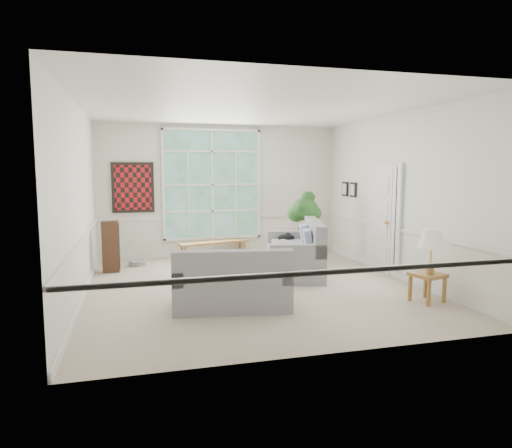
{
  "coord_description": "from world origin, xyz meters",
  "views": [
    {
      "loc": [
        -1.92,
        -7.38,
        1.98
      ],
      "look_at": [
        0.1,
        0.2,
        1.05
      ],
      "focal_mm": 32.0,
      "sensor_mm": 36.0,
      "label": 1
    }
  ],
  "objects_px": {
    "loveseat_right": "(294,248)",
    "side_table": "(427,287)",
    "coffee_table": "(232,267)",
    "loveseat_front": "(232,277)",
    "end_table": "(304,249)"
  },
  "relations": [
    {
      "from": "loveseat_right",
      "to": "end_table",
      "type": "distance_m",
      "value": 1.4
    },
    {
      "from": "loveseat_front",
      "to": "loveseat_right",
      "type": "bearing_deg",
      "value": 57.43
    },
    {
      "from": "loveseat_right",
      "to": "coffee_table",
      "type": "distance_m",
      "value": 1.25
    },
    {
      "from": "loveseat_right",
      "to": "coffee_table",
      "type": "bearing_deg",
      "value": -166.83
    },
    {
      "from": "side_table",
      "to": "end_table",
      "type": "bearing_deg",
      "value": 100.7
    },
    {
      "from": "loveseat_front",
      "to": "side_table",
      "type": "xyz_separation_m",
      "value": [
        2.91,
        -0.47,
        -0.23
      ]
    },
    {
      "from": "loveseat_right",
      "to": "loveseat_front",
      "type": "bearing_deg",
      "value": -116.27
    },
    {
      "from": "side_table",
      "to": "coffee_table",
      "type": "bearing_deg",
      "value": 137.55
    },
    {
      "from": "end_table",
      "to": "side_table",
      "type": "bearing_deg",
      "value": -79.3
    },
    {
      "from": "end_table",
      "to": "loveseat_right",
      "type": "bearing_deg",
      "value": -118.79
    },
    {
      "from": "loveseat_right",
      "to": "end_table",
      "type": "bearing_deg",
      "value": 76.49
    },
    {
      "from": "coffee_table",
      "to": "loveseat_front",
      "type": "bearing_deg",
      "value": -84.94
    },
    {
      "from": "loveseat_front",
      "to": "end_table",
      "type": "distance_m",
      "value": 3.76
    },
    {
      "from": "loveseat_right",
      "to": "side_table",
      "type": "distance_m",
      "value": 2.64
    },
    {
      "from": "loveseat_right",
      "to": "coffee_table",
      "type": "relative_size",
      "value": 1.82
    }
  ]
}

